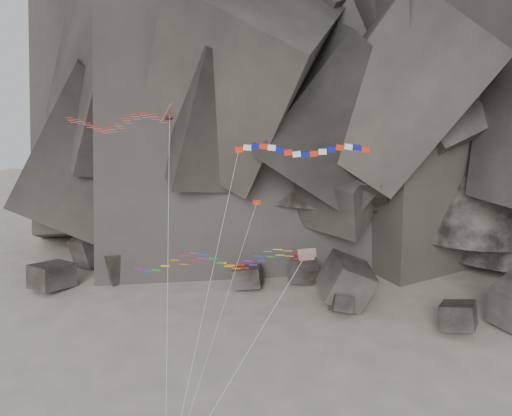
% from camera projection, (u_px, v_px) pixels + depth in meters
% --- Properties ---
extents(headland, '(110.00, 70.00, 84.00)m').
position_uv_depth(headland, '(321.00, 42.00, 104.26)').
color(headland, '#4B443D').
rests_on(headland, ground).
extents(boulder_field, '(79.59, 19.02, 8.85)m').
position_uv_depth(boulder_field, '(242.00, 280.00, 81.34)').
color(boulder_field, '#47423F').
rests_on(boulder_field, ground).
extents(delta_kite, '(12.14, 10.34, 31.03)m').
position_uv_depth(delta_kite, '(113.00, 122.00, 43.64)').
color(delta_kite, red).
rests_on(delta_kite, ground).
extents(banner_kite, '(14.70, 15.73, 27.08)m').
position_uv_depth(banner_kite, '(301.00, 151.00, 46.05)').
color(banner_kite, red).
rests_on(banner_kite, ground).
extents(parafoil_kite, '(15.92, 7.72, 19.40)m').
position_uv_depth(parafoil_kite, '(214.00, 260.00, 42.04)').
color(parafoil_kite, gold).
rests_on(parafoil_kite, ground).
extents(pennant_kite, '(6.16, 8.03, 23.05)m').
position_uv_depth(pennant_kite, '(239.00, 259.00, 41.38)').
color(pennant_kite, red).
rests_on(pennant_kite, ground).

